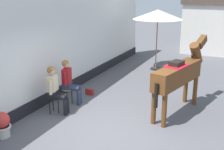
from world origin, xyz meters
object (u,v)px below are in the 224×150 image
at_px(seated_visitor_near, 55,88).
at_px(satchel_bag, 90,92).
at_px(flower_planter_near, 2,124).
at_px(seated_visitor_far, 69,80).
at_px(saddled_horse_center, 180,74).
at_px(cafe_parasol, 158,15).

distance_m(seated_visitor_near, satchel_bag, 1.86).
bearing_deg(flower_planter_near, seated_visitor_near, 77.57).
height_order(seated_visitor_far, saddled_horse_center, saddled_horse_center).
distance_m(seated_visitor_near, seated_visitor_far, 0.79).
xyz_separation_m(saddled_horse_center, flower_planter_near, (-3.51, -3.24, -0.82)).
relative_size(saddled_horse_center, flower_planter_near, 4.60).
bearing_deg(flower_planter_near, saddled_horse_center, 42.73).
xyz_separation_m(flower_planter_near, cafe_parasol, (1.63, 7.36, 2.03)).
xyz_separation_m(seated_visitor_far, satchel_bag, (0.19, 0.93, -0.68)).
bearing_deg(satchel_bag, saddled_horse_center, 1.17).
height_order(seated_visitor_far, flower_planter_near, seated_visitor_far).
distance_m(cafe_parasol, satchel_bag, 4.68).
height_order(seated_visitor_far, cafe_parasol, cafe_parasol).
bearing_deg(flower_planter_near, cafe_parasol, 77.50).
height_order(saddled_horse_center, satchel_bag, saddled_horse_center).
distance_m(saddled_horse_center, cafe_parasol, 4.68).
height_order(seated_visitor_far, satchel_bag, seated_visitor_far).
distance_m(saddled_horse_center, satchel_bag, 3.18).
bearing_deg(seated_visitor_far, cafe_parasol, 75.06).
relative_size(seated_visitor_near, cafe_parasol, 0.54).
relative_size(seated_visitor_far, saddled_horse_center, 0.47).
height_order(saddled_horse_center, cafe_parasol, cafe_parasol).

